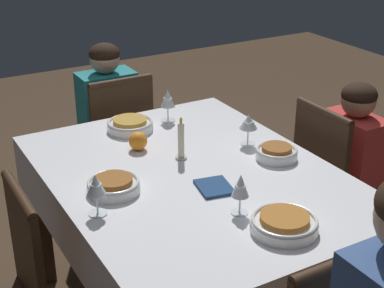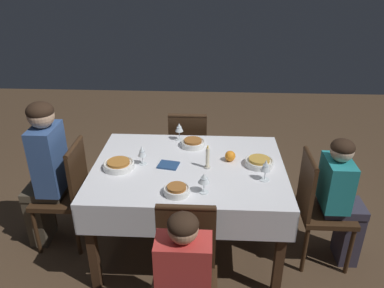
{
  "view_description": "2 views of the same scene",
  "coord_description": "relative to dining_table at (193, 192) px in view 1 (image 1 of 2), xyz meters",
  "views": [
    {
      "loc": [
        1.78,
        -1.02,
        1.81
      ],
      "look_at": [
        0.04,
        -0.02,
        0.9
      ],
      "focal_mm": 55.0,
      "sensor_mm": 36.0,
      "label": 1
    },
    {
      "loc": [
        -0.15,
        2.38,
        2.12
      ],
      "look_at": [
        -0.02,
        -0.08,
        0.9
      ],
      "focal_mm": 35.0,
      "sensor_mm": 36.0,
      "label": 2
    }
  ],
  "objects": [
    {
      "name": "bowl_south",
      "position": [
        -0.01,
        -0.33,
        0.11
      ],
      "size": [
        0.2,
        0.2,
        0.06
      ],
      "color": "white",
      "rests_on": "dining_table"
    },
    {
      "name": "orange_fruit",
      "position": [
        -0.31,
        -0.09,
        0.13
      ],
      "size": [
        0.08,
        0.08,
        0.08
      ],
      "primitive_type": "sphere",
      "color": "orange",
      "rests_on": "dining_table"
    },
    {
      "name": "wine_glass_north",
      "position": [
        -0.12,
        0.34,
        0.19
      ],
      "size": [
        0.08,
        0.08,
        0.14
      ],
      "color": "white",
      "rests_on": "dining_table"
    },
    {
      "name": "person_child_teal",
      "position": [
        -1.12,
        0.07,
        -0.11
      ],
      "size": [
        0.33,
        0.3,
        1.03
      ],
      "rotation": [
        0.0,
        0.0,
        -1.57
      ],
      "color": "#383342",
      "rests_on": "ground_plane"
    },
    {
      "name": "person_child_red",
      "position": [
        -0.02,
        0.95,
        -0.13
      ],
      "size": [
        0.3,
        0.33,
        0.98
      ],
      "rotation": [
        0.0,
        0.0,
        3.14
      ],
      "color": "#282833",
      "rests_on": "ground_plane"
    },
    {
      "name": "wine_glass_south",
      "position": [
        0.1,
        -0.44,
        0.19
      ],
      "size": [
        0.07,
        0.07,
        0.15
      ],
      "color": "white",
      "rests_on": "dining_table"
    },
    {
      "name": "dining_table",
      "position": [
        0.0,
        0.0,
        0.0
      ],
      "size": [
        1.4,
        1.06,
        0.76
      ],
      "color": "silver",
      "rests_on": "ground_plane"
    },
    {
      "name": "candle_centerpiece",
      "position": [
        -0.14,
        0.02,
        0.16
      ],
      "size": [
        0.05,
        0.05,
        0.18
      ],
      "color": "beige",
      "rests_on": "dining_table"
    },
    {
      "name": "napkin_red_folded",
      "position": [
        0.15,
        0.01,
        0.09
      ],
      "size": [
        0.16,
        0.14,
        0.01
      ],
      "rotation": [
        0.0,
        0.0,
        -0.19
      ],
      "color": "navy",
      "rests_on": "dining_table"
    },
    {
      "name": "bowl_west",
      "position": [
        -0.51,
        -0.04,
        0.11
      ],
      "size": [
        0.21,
        0.21,
        0.06
      ],
      "color": "white",
      "rests_on": "dining_table"
    },
    {
      "name": "bowl_north",
      "position": [
        0.06,
        0.37,
        0.11
      ],
      "size": [
        0.17,
        0.17,
        0.06
      ],
      "color": "white",
      "rests_on": "dining_table"
    },
    {
      "name": "wine_glass_east",
      "position": [
        0.34,
        -0.01,
        0.19
      ],
      "size": [
        0.06,
        0.06,
        0.15
      ],
      "color": "white",
      "rests_on": "dining_table"
    },
    {
      "name": "bowl_east",
      "position": [
        0.51,
        0.06,
        0.11
      ],
      "size": [
        0.23,
        0.23,
        0.06
      ],
      "color": "white",
      "rests_on": "dining_table"
    },
    {
      "name": "chair_west",
      "position": [
        -0.96,
        0.07,
        -0.18
      ],
      "size": [
        0.38,
        0.38,
        0.89
      ],
      "rotation": [
        0.0,
        0.0,
        -1.57
      ],
      "color": "#382314",
      "rests_on": "ground_plane"
    },
    {
      "name": "wine_glass_west",
      "position": [
        -0.53,
        0.17,
        0.19
      ],
      "size": [
        0.07,
        0.07,
        0.16
      ],
      "color": "white",
      "rests_on": "dining_table"
    },
    {
      "name": "chair_north",
      "position": [
        -0.02,
        0.79,
        -0.18
      ],
      "size": [
        0.38,
        0.38,
        0.89
      ],
      "rotation": [
        0.0,
        0.0,
        3.14
      ],
      "color": "#382314",
      "rests_on": "ground_plane"
    }
  ]
}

